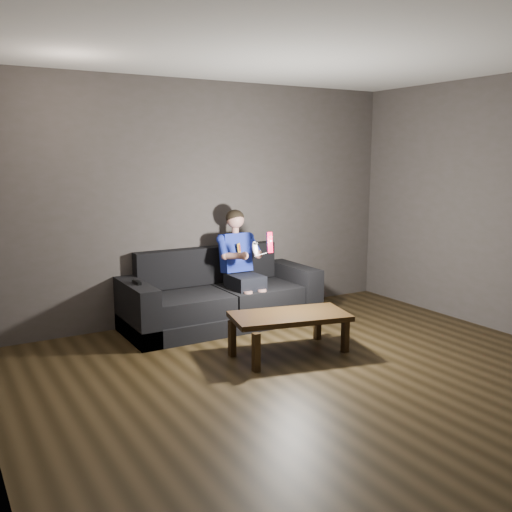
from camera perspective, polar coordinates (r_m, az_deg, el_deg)
floor at (r=4.79m, az=8.06°, el=-13.07°), size 5.00×5.00×0.00m
back_wall at (r=6.56m, az=-5.35°, el=5.43°), size 5.00×0.04×2.70m
ceiling at (r=4.48m, az=8.96°, el=20.58°), size 5.00×5.00×0.02m
sofa at (r=6.41m, az=-3.68°, el=-4.44°), size 2.16×0.93×0.83m
child at (r=6.37m, az=-1.55°, el=-0.22°), size 0.49×0.60×1.21m
wii_remote_red at (r=5.98m, az=1.37°, el=1.37°), size 0.07×0.09×0.22m
nunchuk_white at (r=5.91m, az=-0.10°, el=0.77°), size 0.06×0.10×0.16m
wii_remote_black at (r=5.89m, az=-11.85°, el=-2.59°), size 0.05×0.17×0.03m
coffee_table at (r=5.43m, az=3.36°, el=-6.33°), size 1.19×0.77×0.40m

